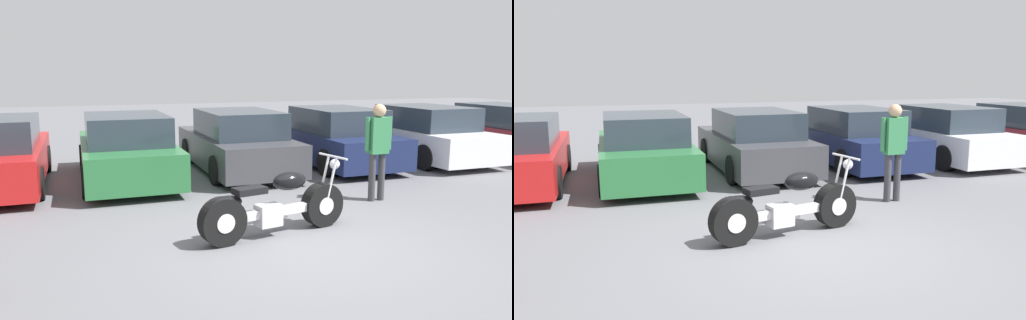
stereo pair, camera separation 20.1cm
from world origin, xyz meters
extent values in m
plane|color=slate|center=(0.00, 0.00, 0.00)|extent=(60.00, 60.00, 0.00)
cylinder|color=black|center=(0.58, 0.67, 0.32)|extent=(0.67, 0.32, 0.64)
cylinder|color=silver|center=(0.58, 0.67, 0.32)|extent=(0.29, 0.27, 0.26)
cylinder|color=black|center=(-1.04, 0.35, 0.32)|extent=(0.67, 0.32, 0.64)
cylinder|color=silver|center=(-1.04, 0.35, 0.32)|extent=(0.29, 0.27, 0.26)
cube|color=silver|center=(-0.23, 0.51, 0.34)|extent=(1.26, 0.35, 0.12)
cube|color=silver|center=(-0.34, 0.49, 0.31)|extent=(0.38, 0.30, 0.30)
ellipsoid|color=black|center=(0.00, 0.56, 0.75)|extent=(0.57, 0.40, 0.26)
cube|color=black|center=(-0.63, 0.43, 0.69)|extent=(0.48, 0.32, 0.09)
ellipsoid|color=black|center=(-0.99, 0.36, 0.56)|extent=(0.51, 0.29, 0.20)
cylinder|color=silver|center=(0.69, 0.60, 0.67)|extent=(0.22, 0.08, 0.72)
cylinder|color=silver|center=(0.65, 0.78, 0.67)|extent=(0.22, 0.08, 0.72)
cylinder|color=silver|center=(0.76, 0.71, 1.03)|extent=(0.15, 0.61, 0.03)
sphere|color=silver|center=(0.80, 0.72, 0.91)|extent=(0.15, 0.15, 0.15)
cylinder|color=silver|center=(-0.59, 0.58, 0.21)|extent=(1.25, 0.32, 0.08)
cube|color=red|center=(-4.29, 5.09, 0.49)|extent=(1.77, 4.38, 0.68)
cylinder|color=black|center=(-3.46, 6.45, 0.30)|extent=(0.20, 0.60, 0.60)
cylinder|color=black|center=(-3.46, 3.73, 0.30)|extent=(0.20, 0.60, 0.60)
cube|color=#286B38|center=(-1.81, 4.95, 0.49)|extent=(1.77, 4.38, 0.68)
cube|color=#28333D|center=(-1.81, 4.69, 1.11)|extent=(1.56, 2.28, 0.57)
cylinder|color=black|center=(-2.64, 6.31, 0.30)|extent=(0.20, 0.60, 0.60)
cylinder|color=black|center=(-0.98, 6.31, 0.30)|extent=(0.20, 0.60, 0.60)
cylinder|color=black|center=(-2.64, 3.59, 0.30)|extent=(0.20, 0.60, 0.60)
cylinder|color=black|center=(-0.98, 3.59, 0.30)|extent=(0.20, 0.60, 0.60)
cube|color=#3D3D42|center=(0.67, 5.18, 0.49)|extent=(1.77, 4.38, 0.68)
cube|color=#28333D|center=(0.67, 4.92, 1.11)|extent=(1.56, 2.28, 0.57)
cylinder|color=black|center=(-0.16, 6.54, 0.30)|extent=(0.20, 0.60, 0.60)
cylinder|color=black|center=(1.50, 6.54, 0.30)|extent=(0.20, 0.60, 0.60)
cylinder|color=black|center=(-0.16, 3.82, 0.30)|extent=(0.20, 0.60, 0.60)
cylinder|color=black|center=(1.50, 3.82, 0.30)|extent=(0.20, 0.60, 0.60)
cube|color=#19234C|center=(3.15, 5.17, 0.49)|extent=(1.77, 4.38, 0.68)
cube|color=#28333D|center=(3.15, 4.91, 1.11)|extent=(1.56, 2.28, 0.57)
cylinder|color=black|center=(2.32, 6.53, 0.30)|extent=(0.20, 0.60, 0.60)
cylinder|color=black|center=(3.98, 6.53, 0.30)|extent=(0.20, 0.60, 0.60)
cylinder|color=black|center=(2.32, 3.82, 0.30)|extent=(0.20, 0.60, 0.60)
cylinder|color=black|center=(3.98, 3.82, 0.30)|extent=(0.20, 0.60, 0.60)
cube|color=white|center=(5.63, 5.01, 0.49)|extent=(1.77, 4.38, 0.68)
cube|color=#28333D|center=(5.63, 4.75, 1.11)|extent=(1.56, 2.28, 0.57)
cylinder|color=black|center=(4.80, 6.37, 0.30)|extent=(0.20, 0.60, 0.60)
cylinder|color=black|center=(6.46, 6.37, 0.30)|extent=(0.20, 0.60, 0.60)
cylinder|color=black|center=(4.80, 3.65, 0.30)|extent=(0.20, 0.60, 0.60)
cylinder|color=black|center=(6.46, 3.65, 0.30)|extent=(0.20, 0.60, 0.60)
cube|color=maroon|center=(8.11, 4.82, 0.49)|extent=(1.77, 4.38, 0.68)
cylinder|color=black|center=(7.28, 6.17, 0.30)|extent=(0.20, 0.60, 0.60)
cylinder|color=black|center=(8.93, 6.17, 0.30)|extent=(0.20, 0.60, 0.60)
cylinder|color=#38383D|center=(2.07, 1.68, 0.42)|extent=(0.12, 0.12, 0.84)
cylinder|color=#38383D|center=(2.26, 1.68, 0.42)|extent=(0.12, 0.12, 0.84)
cube|color=#337F4C|center=(2.17, 1.68, 1.16)|extent=(0.34, 0.20, 0.63)
cylinder|color=#337F4C|center=(1.95, 1.68, 1.19)|extent=(0.08, 0.08, 0.58)
cylinder|color=#337F4C|center=(2.39, 1.68, 1.19)|extent=(0.08, 0.08, 0.58)
sphere|color=tan|center=(2.17, 1.68, 1.59)|extent=(0.23, 0.23, 0.23)
camera|label=1|loc=(-2.75, -5.68, 2.25)|focal=35.00mm
camera|label=2|loc=(-2.56, -5.75, 2.25)|focal=35.00mm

